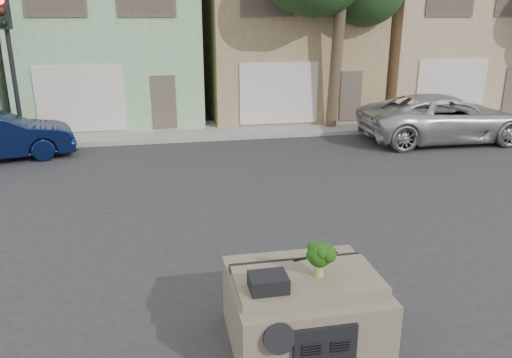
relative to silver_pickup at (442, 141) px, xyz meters
name	(u,v)px	position (x,y,z in m)	size (l,w,h in m)	color
ground_plane	(259,249)	(-8.38, -7.40, 0.00)	(120.00, 120.00, 0.00)	#303033
sidewalk	(206,130)	(-8.38, 3.10, 0.07)	(40.00, 3.00, 0.15)	gray
townhouse_mint	(113,30)	(-11.88, 7.10, 3.77)	(7.20, 8.20, 7.55)	#8DC18C
townhouse_tan	(281,29)	(-4.38, 7.10, 3.77)	(7.20, 8.20, 7.55)	#9D835A
townhouse_beige	(430,28)	(3.12, 7.10, 3.77)	(7.20, 8.20, 7.55)	tan
silver_pickup	(442,141)	(0.00, 0.00, 0.00)	(2.81, 6.08, 1.69)	#B1B5B9
traffic_signal	(13,73)	(-14.88, 2.10, 2.55)	(0.40, 0.40, 5.10)	black
tree_near	(338,19)	(-3.38, 2.40, 4.25)	(4.40, 4.00, 8.50)	#1F3B19
car_dashboard	(303,308)	(-8.38, -10.40, 0.56)	(2.00, 1.80, 1.12)	#716753
instrument_hump	(268,282)	(-8.96, -10.75, 1.22)	(0.48, 0.38, 0.20)	black
wiper_arm	(316,256)	(-8.10, -10.02, 1.13)	(0.70, 0.03, 0.02)	black
broccoli	(319,259)	(-8.23, -10.55, 1.36)	(0.40, 0.40, 0.49)	#173A0C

